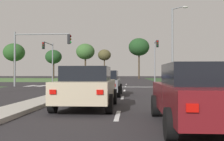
{
  "coord_description": "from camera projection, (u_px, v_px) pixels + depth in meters",
  "views": [
    {
      "loc": [
        3.86,
        -2.59,
        1.29
      ],
      "look_at": [
        1.34,
        36.36,
        1.74
      ],
      "focal_mm": 42.74,
      "sensor_mm": 36.0,
      "label": 1
    }
  ],
  "objects": [
    {
      "name": "median_island_far",
      "position": [
        111.0,
        79.0,
        57.7
      ],
      "size": [
        1.2,
        36.0,
        0.14
      ],
      "primitive_type": "cube",
      "color": "gray",
      "rests_on": "ground"
    },
    {
      "name": "lane_dash_fourth",
      "position": [
        126.0,
        87.0,
        26.13
      ],
      "size": [
        0.14,
        2.0,
        0.01
      ],
      "primitive_type": "cube",
      "color": "silver",
      "rests_on": "ground"
    },
    {
      "name": "lane_dash_fifth",
      "position": [
        126.0,
        84.0,
        32.12
      ],
      "size": [
        0.14,
        2.0,
        0.01
      ],
      "primitive_type": "cube",
      "color": "silver",
      "rests_on": "ground"
    },
    {
      "name": "edge_line_right",
      "position": [
        185.0,
        97.0,
        14.35
      ],
      "size": [
        0.14,
        24.0,
        0.01
      ],
      "primitive_type": "cube",
      "color": "silver",
      "rests_on": "ground"
    },
    {
      "name": "stop_bar_near",
      "position": [
        129.0,
        87.0,
        25.53
      ],
      "size": [
        6.4,
        0.5,
        0.01
      ],
      "primitive_type": "cube",
      "color": "silver",
      "rests_on": "ground"
    },
    {
      "name": "crosswalk_bar_fifth",
      "position": [
        75.0,
        86.0,
        27.68
      ],
      "size": [
        0.7,
        2.8,
        0.01
      ],
      "primitive_type": "cube",
      "color": "silver",
      "rests_on": "ground"
    },
    {
      "name": "car_beige_fifth",
      "position": [
        87.0,
        87.0,
        9.91
      ],
      "size": [
        2.07,
        4.17,
        1.55
      ],
      "color": "#BCAD8E",
      "rests_on": "ground"
    },
    {
      "name": "treeline_near",
      "position": [
        14.0,
        52.0,
        67.14
      ],
      "size": [
        5.33,
        5.33,
        8.91
      ],
      "color": "#423323",
      "rests_on": "ground"
    },
    {
      "name": "crosswalk_bar_second",
      "position": [
        42.0,
        86.0,
        27.9
      ],
      "size": [
        0.7,
        2.8,
        0.01
      ],
      "primitive_type": "cube",
      "color": "silver",
      "rests_on": "ground"
    },
    {
      "name": "traffic_signal_far_left",
      "position": [
        49.0,
        55.0,
        38.25
      ],
      "size": [
        0.32,
        4.62,
        5.82
      ],
      "color": "gray",
      "rests_on": "ground"
    },
    {
      "name": "crosswalk_bar_fourth",
      "position": [
        64.0,
        86.0,
        27.76
      ],
      "size": [
        0.7,
        2.8,
        0.01
      ],
      "primitive_type": "cube",
      "color": "silver",
      "rests_on": "ground"
    },
    {
      "name": "lane_dash_second",
      "position": [
        122.0,
        98.0,
        14.15
      ],
      "size": [
        0.14,
        2.0,
        0.01
      ],
      "primitive_type": "cube",
      "color": "silver",
      "rests_on": "ground"
    },
    {
      "name": "crosswalk_bar_near",
      "position": [
        31.0,
        86.0,
        27.98
      ],
      "size": [
        0.7,
        2.8,
        0.01
      ],
      "primitive_type": "cube",
      "color": "silver",
      "rests_on": "ground"
    },
    {
      "name": "treeline_fifth",
      "position": [
        139.0,
        47.0,
        65.06
      ],
      "size": [
        5.06,
        5.06,
        9.94
      ],
      "color": "#423323",
      "rests_on": "ground"
    },
    {
      "name": "car_grey_sixth",
      "position": [
        104.0,
        83.0,
        15.78
      ],
      "size": [
        2.04,
        4.41,
        1.46
      ],
      "color": "slate",
      "rests_on": "ground"
    },
    {
      "name": "traffic_signal_near_left",
      "position": [
        36.0,
        48.0,
        26.56
      ],
      "size": [
        5.85,
        0.32,
        5.48
      ],
      "color": "gray",
      "rests_on": "ground"
    },
    {
      "name": "treeline_second",
      "position": [
        54.0,
        57.0,
        68.89
      ],
      "size": [
        4.25,
        4.25,
        7.44
      ],
      "color": "#423323",
      "rests_on": "ground"
    },
    {
      "name": "treeline_third",
      "position": [
        85.0,
        52.0,
        68.54
      ],
      "size": [
        4.77,
        4.77,
        8.99
      ],
      "color": "#423323",
      "rests_on": "ground"
    },
    {
      "name": "lane_dash_third",
      "position": [
        124.0,
        91.0,
        20.14
      ],
      "size": [
        0.14,
        2.0,
        0.01
      ],
      "primitive_type": "cube",
      "color": "silver",
      "rests_on": "ground"
    },
    {
      "name": "lane_dash_near",
      "position": [
        118.0,
        115.0,
        8.17
      ],
      "size": [
        0.14,
        2.0,
        0.01
      ],
      "primitive_type": "cube",
      "color": "silver",
      "rests_on": "ground"
    },
    {
      "name": "median_island_near",
      "position": [
        55.0,
        97.0,
        13.8
      ],
      "size": [
        1.2,
        22.0,
        0.14
      ],
      "primitive_type": "cube",
      "color": "#ADA89E",
      "rests_on": "ground"
    },
    {
      "name": "car_red_near",
      "position": [
        201.0,
        78.0,
        31.14
      ],
      "size": [
        4.23,
        2.05,
        1.48
      ],
      "rotation": [
        0.0,
        0.0,
        1.57
      ],
      "color": "#A31919",
      "rests_on": "ground"
    },
    {
      "name": "street_lamp_second",
      "position": [
        174.0,
        42.0,
        27.65
      ],
      "size": [
        1.45,
        1.48,
        8.12
      ],
      "color": "gray",
      "rests_on": "ground"
    },
    {
      "name": "treeline_fourth",
      "position": [
        104.0,
        55.0,
        69.28
      ],
      "size": [
        3.39,
        3.39,
        7.57
      ],
      "color": "#423323",
      "rests_on": "ground"
    },
    {
      "name": "crosswalk_bar_third",
      "position": [
        53.0,
        86.0,
        27.83
      ],
      "size": [
        0.7,
        2.8,
        0.01
      ],
      "primitive_type": "cube",
      "color": "silver",
      "rests_on": "ground"
    },
    {
      "name": "car_maroon_third",
      "position": [
        200.0,
        94.0,
        6.5
      ],
      "size": [
        2.07,
        4.59,
        1.54
      ],
      "color": "maroon",
      "rests_on": "ground"
    },
    {
      "name": "ground_plane",
      "position": [
        98.0,
        84.0,
        32.76
      ],
      "size": [
        200.0,
        200.0,
        0.0
      ],
      "primitive_type": "plane",
      "color": "#282628"
    },
    {
      "name": "car_navy_fourth",
      "position": [
        100.0,
        76.0,
        55.91
      ],
      "size": [
        1.96,
        4.48,
        1.52
      ],
      "rotation": [
        0.0,
        0.0,
        3.14
      ],
      "color": "#161E47",
      "rests_on": "ground"
    },
    {
      "name": "traffic_signal_far_right",
      "position": [
        156.0,
        54.0,
        37.56
      ],
      "size": [
        0.32,
        3.95,
        6.03
      ],
      "color": "gray",
      "rests_on": "ground"
    }
  ]
}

